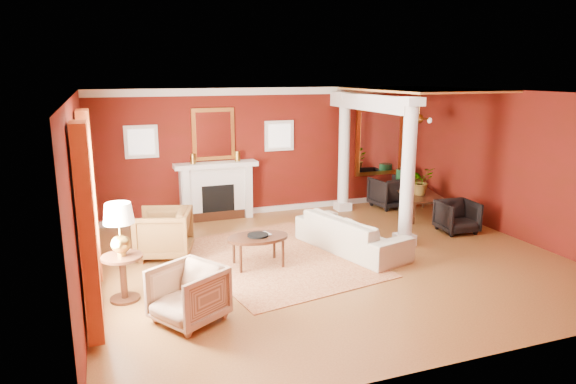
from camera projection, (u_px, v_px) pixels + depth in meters
name	position (u px, v px, depth m)	size (l,w,h in m)	color
ground	(331.00, 260.00, 9.06)	(8.00, 8.00, 0.00)	brown
room_shell	(333.00, 147.00, 8.60)	(8.04, 7.04, 2.92)	#5C100C
fireplace	(216.00, 191.00, 11.51)	(1.85, 0.42, 1.29)	silver
overmantel_mirror	(213.00, 134.00, 11.35)	(0.95, 0.07, 1.15)	gold
flank_window_left	(141.00, 142.00, 10.86)	(0.70, 0.07, 0.70)	silver
flank_window_right	(279.00, 136.00, 11.90)	(0.70, 0.07, 0.70)	silver
left_window	(87.00, 211.00, 6.88)	(0.21, 2.55, 2.60)	white
column_front	(408.00, 172.00, 9.58)	(0.36, 0.36, 2.80)	silver
column_back	(344.00, 151.00, 12.05)	(0.36, 0.36, 2.80)	silver
header_beam	(369.00, 102.00, 10.77)	(0.30, 3.20, 0.32)	silver
amber_ceiling	(420.00, 90.00, 10.96)	(2.30, 3.40, 0.04)	#E39042
dining_mirror	(379.00, 141.00, 12.84)	(1.30, 0.07, 1.70)	gold
chandelier	(419.00, 119.00, 11.17)	(0.60, 0.62, 0.75)	#A58333
crown_trim	(269.00, 91.00, 11.58)	(8.00, 0.08, 0.16)	silver
base_trim	(270.00, 209.00, 12.21)	(8.00, 0.08, 0.12)	silver
rug	(277.00, 258.00, 9.15)	(2.69, 3.58, 0.01)	maroon
sofa	(352.00, 227.00, 9.46)	(2.29, 0.67, 0.90)	beige
armchair_leopard	(163.00, 231.00, 9.14)	(0.93, 0.87, 0.95)	black
armchair_stripe	(188.00, 292.00, 6.74)	(0.81, 0.76, 0.84)	tan
coffee_table	(258.00, 239.00, 8.69)	(1.05, 1.05, 0.53)	black
coffee_book	(260.00, 229.00, 8.70)	(0.17, 0.02, 0.24)	black
side_table	(120.00, 236.00, 7.26)	(0.58, 0.58, 1.46)	black
dining_table	(421.00, 198.00, 11.78)	(1.47, 0.52, 0.82)	black
dining_chair_near	(457.00, 215.00, 10.56)	(0.71, 0.67, 0.73)	black
dining_chair_far	(389.00, 191.00, 12.53)	(0.80, 0.75, 0.82)	black
green_urn	(402.00, 190.00, 12.84)	(0.38, 0.38, 0.90)	#154222
potted_plant	(421.00, 171.00, 11.58)	(0.57, 0.63, 0.49)	#26591E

